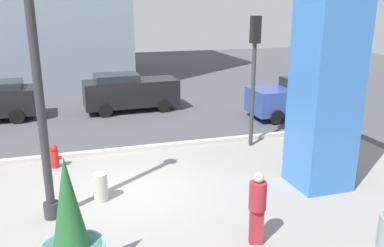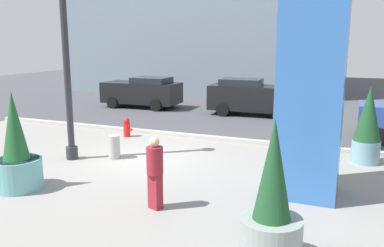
{
  "view_description": "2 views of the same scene",
  "coord_description": "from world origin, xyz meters",
  "px_view_note": "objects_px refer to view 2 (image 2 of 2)",
  "views": [
    {
      "loc": [
        -1.33,
        -9.97,
        4.84
      ],
      "look_at": [
        1.89,
        0.56,
        1.61
      ],
      "focal_mm": 37.49,
      "sensor_mm": 36.0,
      "label": 1
    },
    {
      "loc": [
        6.0,
        -10.5,
        3.58
      ],
      "look_at": [
        1.45,
        0.55,
        1.14
      ],
      "focal_mm": 37.27,
      "sensor_mm": 36.0,
      "label": 2
    }
  ],
  "objects_px": {
    "car_intersection": "(253,97)",
    "traffic_light_corner": "(312,60)",
    "potted_plant_by_pillar": "(17,155)",
    "fire_hydrant": "(127,127)",
    "potted_plant_mid_plaza": "(272,210)",
    "lamp_post": "(66,62)",
    "concrete_bollard": "(114,147)",
    "pedestrian_by_curb": "(155,170)",
    "potted_plant_curbside": "(368,126)",
    "art_pillar_blue": "(313,62)",
    "car_passing_lane": "(142,92)"
  },
  "relations": [
    {
      "from": "car_intersection",
      "to": "traffic_light_corner",
      "type": "bearing_deg",
      "value": -61.94
    },
    {
      "from": "potted_plant_by_pillar",
      "to": "potted_plant_curbside",
      "type": "xyz_separation_m",
      "value": [
        7.98,
        5.64,
        0.28
      ]
    },
    {
      "from": "traffic_light_corner",
      "to": "car_passing_lane",
      "type": "bearing_deg",
      "value": 146.61
    },
    {
      "from": "art_pillar_blue",
      "to": "potted_plant_mid_plaza",
      "type": "distance_m",
      "value": 4.02
    },
    {
      "from": "lamp_post",
      "to": "fire_hydrant",
      "type": "bearing_deg",
      "value": 89.91
    },
    {
      "from": "potted_plant_curbside",
      "to": "car_passing_lane",
      "type": "height_order",
      "value": "potted_plant_curbside"
    },
    {
      "from": "pedestrian_by_curb",
      "to": "traffic_light_corner",
      "type": "bearing_deg",
      "value": 66.03
    },
    {
      "from": "traffic_light_corner",
      "to": "fire_hydrant",
      "type": "bearing_deg",
      "value": -178.97
    },
    {
      "from": "potted_plant_by_pillar",
      "to": "car_intersection",
      "type": "relative_size",
      "value": 0.55
    },
    {
      "from": "potted_plant_mid_plaza",
      "to": "potted_plant_curbside",
      "type": "bearing_deg",
      "value": 76.93
    },
    {
      "from": "lamp_post",
      "to": "potted_plant_mid_plaza",
      "type": "distance_m",
      "value": 8.05
    },
    {
      "from": "art_pillar_blue",
      "to": "potted_plant_by_pillar",
      "type": "distance_m",
      "value": 7.4
    },
    {
      "from": "car_intersection",
      "to": "pedestrian_by_curb",
      "type": "xyz_separation_m",
      "value": [
        0.84,
        -12.08,
        -0.03
      ]
    },
    {
      "from": "potted_plant_by_pillar",
      "to": "car_intersection",
      "type": "height_order",
      "value": "potted_plant_by_pillar"
    },
    {
      "from": "art_pillar_blue",
      "to": "car_intersection",
      "type": "distance_m",
      "value": 10.83
    },
    {
      "from": "art_pillar_blue",
      "to": "potted_plant_curbside",
      "type": "bearing_deg",
      "value": 67.4
    },
    {
      "from": "concrete_bollard",
      "to": "art_pillar_blue",
      "type": "bearing_deg",
      "value": -7.34
    },
    {
      "from": "potted_plant_by_pillar",
      "to": "potted_plant_mid_plaza",
      "type": "bearing_deg",
      "value": -8.45
    },
    {
      "from": "potted_plant_mid_plaza",
      "to": "car_intersection",
      "type": "relative_size",
      "value": 0.54
    },
    {
      "from": "car_passing_lane",
      "to": "pedestrian_by_curb",
      "type": "xyz_separation_m",
      "value": [
        7.11,
        -12.09,
        0.01
      ]
    },
    {
      "from": "concrete_bollard",
      "to": "car_intersection",
      "type": "relative_size",
      "value": 0.17
    },
    {
      "from": "lamp_post",
      "to": "potted_plant_mid_plaza",
      "type": "bearing_deg",
      "value": -27.2
    },
    {
      "from": "potted_plant_curbside",
      "to": "traffic_light_corner",
      "type": "distance_m",
      "value": 2.6
    },
    {
      "from": "traffic_light_corner",
      "to": "car_passing_lane",
      "type": "distance_m",
      "value": 11.77
    },
    {
      "from": "fire_hydrant",
      "to": "potted_plant_curbside",
      "type": "bearing_deg",
      "value": -1.26
    },
    {
      "from": "traffic_light_corner",
      "to": "potted_plant_curbside",
      "type": "bearing_deg",
      "value": -10.02
    },
    {
      "from": "potted_plant_mid_plaza",
      "to": "car_passing_lane",
      "type": "height_order",
      "value": "potted_plant_mid_plaza"
    },
    {
      "from": "traffic_light_corner",
      "to": "car_intersection",
      "type": "bearing_deg",
      "value": 118.06
    },
    {
      "from": "lamp_post",
      "to": "concrete_bollard",
      "type": "distance_m",
      "value": 2.94
    },
    {
      "from": "potted_plant_curbside",
      "to": "potted_plant_mid_plaza",
      "type": "height_order",
      "value": "potted_plant_mid_plaza"
    },
    {
      "from": "lamp_post",
      "to": "car_passing_lane",
      "type": "height_order",
      "value": "lamp_post"
    },
    {
      "from": "potted_plant_curbside",
      "to": "potted_plant_mid_plaza",
      "type": "xyz_separation_m",
      "value": [
        -1.53,
        -6.6,
        -0.24
      ]
    },
    {
      "from": "traffic_light_corner",
      "to": "lamp_post",
      "type": "bearing_deg",
      "value": -153.47
    },
    {
      "from": "potted_plant_mid_plaza",
      "to": "fire_hydrant",
      "type": "height_order",
      "value": "potted_plant_mid_plaza"
    },
    {
      "from": "potted_plant_mid_plaza",
      "to": "pedestrian_by_curb",
      "type": "relative_size",
      "value": 1.51
    },
    {
      "from": "potted_plant_curbside",
      "to": "car_intersection",
      "type": "xyz_separation_m",
      "value": [
        -5.12,
        6.65,
        -0.22
      ]
    },
    {
      "from": "fire_hydrant",
      "to": "car_intersection",
      "type": "height_order",
      "value": "car_intersection"
    },
    {
      "from": "art_pillar_blue",
      "to": "fire_hydrant",
      "type": "distance_m",
      "value": 8.35
    },
    {
      "from": "lamp_post",
      "to": "potted_plant_by_pillar",
      "type": "distance_m",
      "value": 3.39
    },
    {
      "from": "traffic_light_corner",
      "to": "car_passing_lane",
      "type": "height_order",
      "value": "traffic_light_corner"
    },
    {
      "from": "art_pillar_blue",
      "to": "traffic_light_corner",
      "type": "bearing_deg",
      "value": 96.08
    },
    {
      "from": "art_pillar_blue",
      "to": "pedestrian_by_curb",
      "type": "relative_size",
      "value": 3.89
    },
    {
      "from": "car_intersection",
      "to": "potted_plant_mid_plaza",
      "type": "bearing_deg",
      "value": -74.86
    },
    {
      "from": "lamp_post",
      "to": "concrete_bollard",
      "type": "xyz_separation_m",
      "value": [
        1.19,
        0.55,
        -2.63
      ]
    },
    {
      "from": "concrete_bollard",
      "to": "traffic_light_corner",
      "type": "height_order",
      "value": "traffic_light_corner"
    },
    {
      "from": "potted_plant_by_pillar",
      "to": "potted_plant_curbside",
      "type": "bearing_deg",
      "value": 35.25
    },
    {
      "from": "art_pillar_blue",
      "to": "pedestrian_by_curb",
      "type": "height_order",
      "value": "art_pillar_blue"
    },
    {
      "from": "potted_plant_by_pillar",
      "to": "fire_hydrant",
      "type": "distance_m",
      "value": 5.87
    },
    {
      "from": "lamp_post",
      "to": "concrete_bollard",
      "type": "bearing_deg",
      "value": 24.67
    },
    {
      "from": "traffic_light_corner",
      "to": "potted_plant_mid_plaza",
      "type": "bearing_deg",
      "value": -88.32
    }
  ]
}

